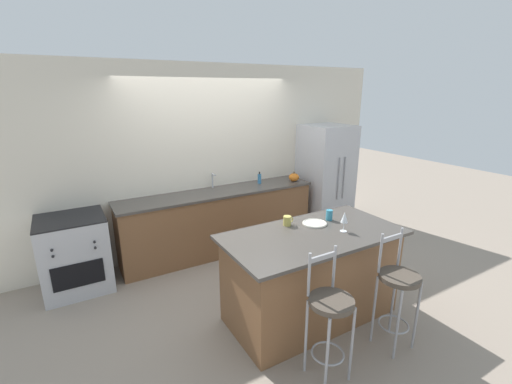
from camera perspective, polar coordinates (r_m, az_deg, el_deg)
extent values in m
plane|color=gray|center=(5.02, -4.32, -11.10)|extent=(18.00, 18.00, 0.00)
cube|color=beige|center=(5.13, -7.79, 5.43)|extent=(6.00, 0.07, 2.70)
cube|color=brown|center=(5.12, -6.14, -5.02)|extent=(2.86, 0.58, 0.90)
cube|color=#47423D|center=(4.97, -6.30, 0.02)|extent=(2.89, 0.62, 0.03)
cube|color=black|center=(4.96, -6.31, 0.14)|extent=(0.56, 0.32, 0.01)
cylinder|color=#ADAFB5|center=(5.11, -7.26, 1.95)|extent=(0.02, 0.02, 0.22)
cylinder|color=#ADAFB5|center=(5.03, -7.04, 2.90)|extent=(0.02, 0.12, 0.02)
cube|color=brown|center=(3.73, 9.18, -13.76)|extent=(1.72, 0.83, 0.92)
cube|color=#47423D|center=(3.52, 9.54, -7.02)|extent=(1.84, 0.95, 0.03)
cube|color=#BCBCC1|center=(5.90, 11.36, 2.21)|extent=(0.73, 0.75, 1.79)
cylinder|color=#939399|center=(5.56, 13.59, 2.13)|extent=(0.02, 0.02, 0.68)
cylinder|color=#939399|center=(5.64, 14.46, 2.28)|extent=(0.02, 0.02, 0.68)
cube|color=#B7B7BC|center=(4.69, -27.91, -9.12)|extent=(0.74, 0.69, 0.90)
cube|color=black|center=(4.42, -27.47, -12.19)|extent=(0.53, 0.01, 0.29)
cube|color=black|center=(4.53, -28.70, -3.85)|extent=(0.74, 0.69, 0.02)
cylinder|color=black|center=(4.27, -30.90, -8.35)|extent=(0.03, 0.02, 0.03)
cylinder|color=black|center=(4.27, -25.33, -7.54)|extent=(0.03, 0.02, 0.03)
cylinder|color=black|center=(4.30, -30.75, -9.22)|extent=(0.03, 0.02, 0.03)
cylinder|color=black|center=(4.30, -25.21, -8.42)|extent=(0.03, 0.02, 0.03)
cylinder|color=#99999E|center=(3.00, 11.75, -25.32)|extent=(0.02, 0.02, 0.70)
cylinder|color=#99999E|center=(3.14, 15.67, -23.32)|extent=(0.02, 0.02, 0.70)
cylinder|color=#99999E|center=(3.15, 8.33, -22.75)|extent=(0.02, 0.02, 0.70)
cylinder|color=#99999E|center=(3.28, 12.20, -21.03)|extent=(0.02, 0.02, 0.70)
torus|color=#99999E|center=(3.22, 11.84, -24.81)|extent=(0.28, 0.28, 0.02)
cylinder|color=#4C4238|center=(2.92, 12.45, -17.42)|extent=(0.37, 0.37, 0.04)
cylinder|color=#99999E|center=(2.81, 8.84, -13.49)|extent=(0.02, 0.02, 0.38)
cylinder|color=#99999E|center=(2.97, 12.90, -12.03)|extent=(0.02, 0.02, 0.38)
cube|color=#99999E|center=(2.83, 11.07, -10.61)|extent=(0.26, 0.02, 0.04)
cylinder|color=#99999E|center=(3.46, 22.51, -19.86)|extent=(0.02, 0.02, 0.70)
cylinder|color=#99999E|center=(3.64, 25.19, -18.19)|extent=(0.02, 0.02, 0.70)
cylinder|color=#99999E|center=(3.59, 19.07, -18.02)|extent=(0.02, 0.02, 0.70)
cylinder|color=#99999E|center=(3.76, 21.83, -16.54)|extent=(0.02, 0.02, 0.70)
torus|color=#99999E|center=(3.68, 21.92, -19.76)|extent=(0.28, 0.28, 0.02)
cylinder|color=#4C4238|center=(3.42, 22.85, -12.95)|extent=(0.37, 0.37, 0.04)
cylinder|color=#99999E|center=(3.30, 20.04, -9.59)|extent=(0.02, 0.02, 0.38)
cylinder|color=#99999E|center=(3.49, 22.87, -8.43)|extent=(0.02, 0.02, 0.38)
cube|color=#99999E|center=(3.34, 21.72, -7.11)|extent=(0.26, 0.02, 0.04)
cylinder|color=beige|center=(3.73, 9.74, -5.19)|extent=(0.26, 0.26, 0.01)
torus|color=beige|center=(3.73, 9.75, -5.10)|extent=(0.25, 0.25, 0.01)
cylinder|color=white|center=(3.61, 14.36, -6.33)|extent=(0.07, 0.07, 0.00)
cylinder|color=white|center=(3.59, 14.41, -5.61)|extent=(0.01, 0.01, 0.09)
cone|color=white|center=(3.56, 14.53, -4.11)|extent=(0.07, 0.07, 0.11)
cylinder|color=#C1B251|center=(3.65, 5.22, -4.79)|extent=(0.08, 0.08, 0.10)
torus|color=#C1B251|center=(3.67, 5.77, -4.64)|extent=(0.07, 0.01, 0.07)
cylinder|color=teal|center=(3.86, 12.11, -3.77)|extent=(0.07, 0.07, 0.12)
ellipsoid|color=orange|center=(5.47, 6.34, 2.45)|extent=(0.16, 0.16, 0.13)
cylinder|color=brown|center=(5.45, 6.37, 3.22)|extent=(0.02, 0.02, 0.02)
cylinder|color=teal|center=(5.30, 0.58, 2.21)|extent=(0.06, 0.06, 0.15)
cylinder|color=black|center=(5.28, 0.58, 3.17)|extent=(0.02, 0.02, 0.04)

